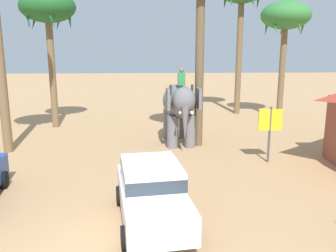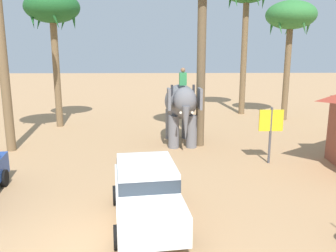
# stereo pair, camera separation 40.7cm
# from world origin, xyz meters

# --- Properties ---
(ground_plane) EXTENTS (120.00, 120.00, 0.00)m
(ground_plane) POSITION_xyz_m (0.00, 0.00, 0.00)
(ground_plane) COLOR tan
(car_sedan_foreground) EXTENTS (2.29, 4.29, 1.70)m
(car_sedan_foreground) POSITION_xyz_m (0.68, 1.33, 0.93)
(car_sedan_foreground) COLOR white
(car_sedan_foreground) RESTS_ON ground
(elephant_with_mahout) EXTENTS (1.78, 3.92, 3.88)m
(elephant_with_mahout) POSITION_xyz_m (2.11, 9.51, 1.99)
(elephant_with_mahout) COLOR slate
(elephant_with_mahout) RESTS_ON ground
(palm_tree_behind_elephant) EXTENTS (3.20, 3.20, 7.74)m
(palm_tree_behind_elephant) POSITION_xyz_m (9.46, 15.57, 6.63)
(palm_tree_behind_elephant) COLOR brown
(palm_tree_behind_elephant) RESTS_ON ground
(palm_tree_near_hut) EXTENTS (3.20, 3.20, 7.99)m
(palm_tree_near_hut) POSITION_xyz_m (-5.20, 13.80, 6.87)
(palm_tree_near_hut) COLOR brown
(palm_tree_near_hut) RESTS_ON ground
(signboard_yellow) EXTENTS (1.00, 0.10, 2.40)m
(signboard_yellow) POSITION_xyz_m (5.68, 6.38, 1.69)
(signboard_yellow) COLOR #4C4C51
(signboard_yellow) RESTS_ON ground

